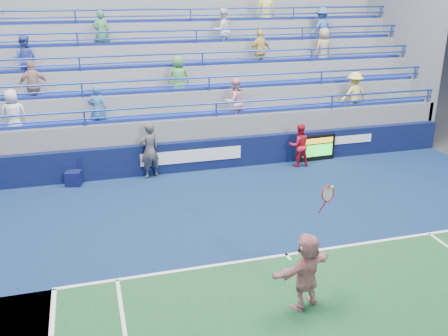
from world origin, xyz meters
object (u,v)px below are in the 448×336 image
object	(u,v)px
tennis_player	(306,271)
line_judge	(149,150)
judge_chair	(74,177)
ball_girl	(299,145)
serve_speed_board	(317,148)

from	to	relation	value
tennis_player	line_judge	size ratio (longest dim) A/B	1.36
judge_chair	tennis_player	world-z (taller)	tennis_player
tennis_player	ball_girl	bearing A→B (deg)	67.20
serve_speed_board	line_judge	size ratio (longest dim) A/B	0.74
judge_chair	ball_girl	world-z (taller)	ball_girl
tennis_player	ball_girl	distance (m)	8.58
serve_speed_board	tennis_player	bearing A→B (deg)	-117.01
judge_chair	line_judge	xyz separation A→B (m)	(2.54, 0.02, 0.70)
tennis_player	ball_girl	size ratio (longest dim) A/B	1.67
serve_speed_board	judge_chair	size ratio (longest dim) A/B	1.64
serve_speed_board	judge_chair	bearing A→B (deg)	-179.39
line_judge	ball_girl	bearing A→B (deg)	152.84
serve_speed_board	tennis_player	world-z (taller)	tennis_player
line_judge	tennis_player	bearing A→B (deg)	80.08
judge_chair	serve_speed_board	bearing A→B (deg)	0.61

